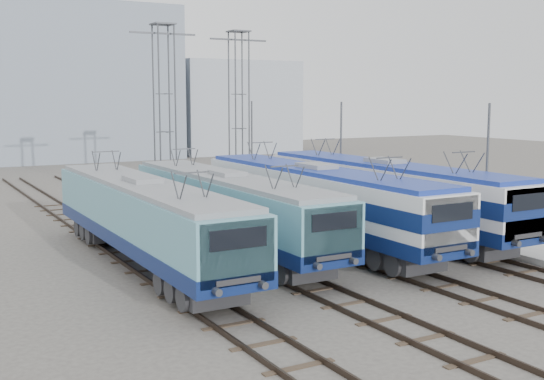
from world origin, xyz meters
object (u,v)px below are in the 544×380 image
Objects in this scene: locomotive_far_left at (145,216)px; mast_rear at (252,146)px; locomotive_far_right at (386,190)px; locomotive_center_right at (318,197)px; catenary_tower_west at (165,107)px; mast_front at (487,177)px; locomotive_center_left at (229,205)px; catenary_tower_east at (239,106)px; mast_mid at (341,158)px.

mast_rear is at bearing 51.80° from locomotive_far_left.
locomotive_far_right is 2.70× the size of mast_rear.
mast_rear is (6.35, 19.15, 1.12)m from locomotive_center_right.
locomotive_far_right is at bearing -65.54° from catenary_tower_west.
locomotive_far_left is at bearing -113.52° from catenary_tower_west.
mast_front is (1.85, -5.16, 1.10)m from locomotive_far_right.
locomotive_center_left is at bearing -98.88° from catenary_tower_west.
catenary_tower_west is at bearing 98.45° from locomotive_center_right.
locomotive_center_right is (9.00, 0.36, 0.12)m from locomotive_far_left.
locomotive_far_right is 1.57× the size of catenary_tower_east.
locomotive_far_right is at bearing -89.15° from catenary_tower_east.
locomotive_center_right is (4.50, -0.74, 0.17)m from locomotive_center_left.
locomotive_center_left is at bearing -149.44° from mast_mid.
mast_mid is (2.10, -10.00, -3.14)m from catenary_tower_east.
mast_front reaches higher than locomotive_far_right.
mast_mid is at bearing 74.86° from locomotive_far_right.
mast_mid reaches higher than locomotive_center_right.
mast_rear is (0.00, 12.00, 0.00)m from mast_mid.
locomotive_center_right is at bearing -81.55° from catenary_tower_west.
mast_front reaches higher than locomotive_center_left.
locomotive_far_left is 24.85m from mast_rear.
locomotive_far_left is at bearing -177.17° from locomotive_far_right.
mast_mid is at bearing 26.06° from locomotive_far_left.
locomotive_center_right is 9.63m from mast_mid.
mast_rear reaches higher than locomotive_center_right.
locomotive_far_left reaches higher than locomotive_center_left.
locomotive_center_right is at bearing -108.35° from mast_rear.
mast_rear is at bearing 90.00° from mast_front.
locomotive_center_right is 20.21m from mast_rear.
catenary_tower_west is at bearing 66.48° from locomotive_far_left.
locomotive_far_right reaches higher than locomotive_far_left.
catenary_tower_west is 6.80m from catenary_tower_east.
mast_front and mast_rear have the same top height.
mast_front is (10.85, -5.59, 1.28)m from locomotive_center_left.
locomotive_far_right is 1.57× the size of catenary_tower_west.
mast_mid is at bearing 30.56° from locomotive_center_left.
catenary_tower_west is 1.71× the size of mast_front.
mast_front is at bearing -90.00° from mast_rear.
locomotive_far_right is 18.96m from mast_rear.
locomotive_center_right is at bearing -103.92° from catenary_tower_east.
catenary_tower_east is (6.50, 2.00, 0.00)m from catenary_tower_west.
catenary_tower_east reaches higher than locomotive_far_left.
mast_rear is at bearing 71.65° from locomotive_center_right.
locomotive_center_right is at bearing 142.62° from mast_front.
locomotive_center_left is at bearing 152.73° from mast_front.
catenary_tower_west is 1.71× the size of mast_mid.
locomotive_far_right is at bearing -95.61° from mast_rear.
catenary_tower_west is at bearing 113.27° from mast_front.
locomotive_far_left is at bearing -153.94° from mast_mid.
catenary_tower_east is (8.75, 16.41, 4.43)m from locomotive_center_left.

